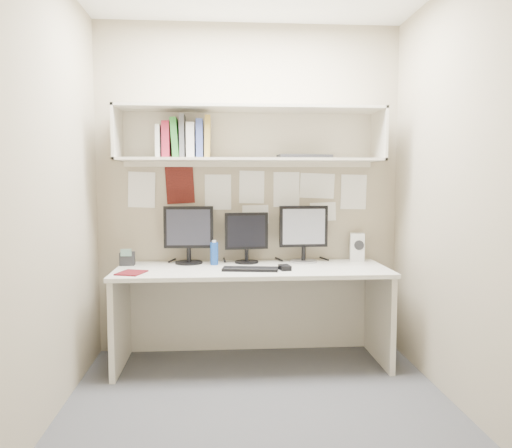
{
  "coord_description": "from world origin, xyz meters",
  "views": [
    {
      "loc": [
        -0.24,
        -2.99,
        1.37
      ],
      "look_at": [
        0.01,
        0.35,
        1.08
      ],
      "focal_mm": 35.0,
      "sensor_mm": 36.0,
      "label": 1
    }
  ],
  "objects": [
    {
      "name": "monitor_center",
      "position": [
        -0.03,
        0.87,
        0.95
      ],
      "size": [
        0.34,
        0.19,
        0.39
      ],
      "rotation": [
        0.0,
        0.0,
        0.12
      ],
      "color": "black",
      "rests_on": "desk"
    },
    {
      "name": "maroon_notebook",
      "position": [
        -0.85,
        0.47,
        0.74
      ],
      "size": [
        0.22,
        0.24,
        0.01
      ],
      "primitive_type": "cube",
      "rotation": [
        0.0,
        0.0,
        -0.31
      ],
      "color": "#530E14",
      "rests_on": "desk"
    },
    {
      "name": "overhead_hutch",
      "position": [
        0.0,
        0.86,
        1.72
      ],
      "size": [
        2.0,
        0.38,
        0.4
      ],
      "color": "beige",
      "rests_on": "wall_back"
    },
    {
      "name": "wall_front",
      "position": [
        0.0,
        -1.0,
        1.3
      ],
      "size": [
        2.4,
        0.02,
        2.6
      ],
      "primitive_type": "cube",
      "color": "gray",
      "rests_on": "ground"
    },
    {
      "name": "desk",
      "position": [
        0.0,
        0.65,
        0.37
      ],
      "size": [
        2.0,
        0.7,
        0.73
      ],
      "color": "beige",
      "rests_on": "floor"
    },
    {
      "name": "pinned_papers",
      "position": [
        0.0,
        0.99,
        1.25
      ],
      "size": [
        1.92,
        0.01,
        0.48
      ],
      "primitive_type": null,
      "color": "white",
      "rests_on": "wall_back"
    },
    {
      "name": "wall_back",
      "position": [
        0.0,
        1.0,
        1.3
      ],
      "size": [
        2.4,
        0.02,
        2.6
      ],
      "primitive_type": "cube",
      "color": "gray",
      "rests_on": "ground"
    },
    {
      "name": "wall_right",
      "position": [
        1.2,
        0.0,
        1.3
      ],
      "size": [
        0.02,
        2.0,
        2.6
      ],
      "primitive_type": "cube",
      "color": "gray",
      "rests_on": "ground"
    },
    {
      "name": "mouse",
      "position": [
        0.23,
        0.53,
        0.75
      ],
      "size": [
        0.09,
        0.12,
        0.04
      ],
      "primitive_type": "cube",
      "rotation": [
        0.0,
        0.0,
        0.15
      ],
      "color": "black",
      "rests_on": "desk"
    },
    {
      "name": "wall_left",
      "position": [
        -1.2,
        0.0,
        1.3
      ],
      "size": [
        0.02,
        2.0,
        2.6
      ],
      "primitive_type": "cube",
      "color": "gray",
      "rests_on": "ground"
    },
    {
      "name": "blue_bottle",
      "position": [
        -0.28,
        0.79,
        0.82
      ],
      "size": [
        0.06,
        0.06,
        0.19
      ],
      "color": "#153F96",
      "rests_on": "desk"
    },
    {
      "name": "floor",
      "position": [
        0.0,
        0.0,
        0.0
      ],
      "size": [
        2.4,
        2.0,
        0.01
      ],
      "primitive_type": "cube",
      "color": "#414145",
      "rests_on": "ground"
    },
    {
      "name": "hutch_tray",
      "position": [
        0.41,
        0.8,
        1.55
      ],
      "size": [
        0.42,
        0.19,
        0.03
      ],
      "primitive_type": "cube",
      "rotation": [
        0.0,
        0.0,
        0.1
      ],
      "color": "black",
      "rests_on": "overhead_hutch"
    },
    {
      "name": "monitor_right",
      "position": [
        0.42,
        0.87,
        0.97
      ],
      "size": [
        0.38,
        0.21,
        0.44
      ],
      "rotation": [
        0.0,
        0.0,
        0.03
      ],
      "color": "#A5A5AA",
      "rests_on": "desk"
    },
    {
      "name": "speaker",
      "position": [
        0.86,
        0.9,
        0.84
      ],
      "size": [
        0.13,
        0.13,
        0.22
      ],
      "rotation": [
        0.0,
        0.0,
        -0.2
      ],
      "color": "silver",
      "rests_on": "desk"
    },
    {
      "name": "book_stack",
      "position": [
        -0.5,
        0.81,
        1.68
      ],
      "size": [
        0.4,
        0.2,
        0.32
      ],
      "color": "silver",
      "rests_on": "overhead_hutch"
    },
    {
      "name": "desk_phone",
      "position": [
        -0.94,
        0.82,
        0.78
      ],
      "size": [
        0.11,
        0.1,
        0.13
      ],
      "rotation": [
        0.0,
        0.0,
        0.03
      ],
      "color": "black",
      "rests_on": "desk"
    },
    {
      "name": "monitor_left",
      "position": [
        -0.48,
        0.87,
        0.97
      ],
      "size": [
        0.38,
        0.21,
        0.44
      ],
      "rotation": [
        0.0,
        0.0,
        -0.04
      ],
      "color": "black",
      "rests_on": "desk"
    },
    {
      "name": "keyboard",
      "position": [
        -0.02,
        0.53,
        0.74
      ],
      "size": [
        0.41,
        0.2,
        0.02
      ],
      "primitive_type": "cube",
      "rotation": [
        0.0,
        0.0,
        -0.15
      ],
      "color": "black",
      "rests_on": "desk"
    }
  ]
}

